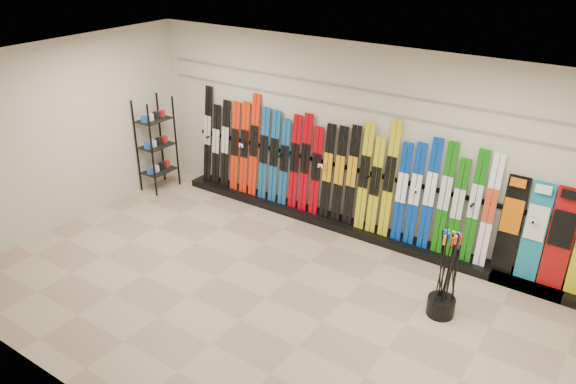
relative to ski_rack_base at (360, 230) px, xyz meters
The scene contains 12 objects.
floor 2.29m from the ski_rack_base, 95.64° to the right, with size 8.00×8.00×0.00m, color tan.
back_wall 1.47m from the ski_rack_base, 135.64° to the left, with size 8.00×8.00×0.00m, color beige.
left_wall 5.01m from the ski_rack_base, 151.65° to the right, with size 5.00×5.00×0.00m, color beige.
ceiling 3.73m from the ski_rack_base, 95.64° to the right, with size 8.00×8.00×0.00m, color silver.
ski_rack_base is the anchor object (origin of this frame).
skis 1.11m from the ski_rack_base, behind, with size 5.37×0.24×1.84m.
snowboards 2.82m from the ski_rack_base, ahead, with size 1.24×0.24×1.53m.
accessory_rack 4.10m from the ski_rack_base, behind, with size 0.40×0.60×1.75m, color black.
pole_bin 2.24m from the ski_rack_base, 35.11° to the right, with size 0.35×0.35×0.25m, color black.
ski_poles 2.32m from the ski_rack_base, 34.54° to the right, with size 0.26×0.31×1.18m.
slatwall_rail_0 1.96m from the ski_rack_base, 138.37° to the left, with size 7.60×0.02×0.03m, color gray.
slatwall_rail_1 2.26m from the ski_rack_base, 138.37° to the left, with size 7.60×0.02×0.03m, color gray.
Camera 1 is at (3.75, -4.94, 4.53)m, focal length 35.00 mm.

